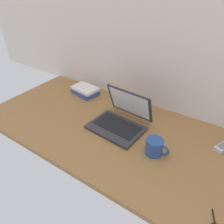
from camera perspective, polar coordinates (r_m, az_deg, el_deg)
desk at (r=1.27m, az=-0.79°, el=-4.74°), size 1.60×0.76×0.03m
laptop at (r=1.26m, az=2.39°, el=-1.96°), size 0.33×0.31×0.21m
coffee_mug at (r=1.09m, az=11.59°, el=-9.26°), size 0.13×0.09×0.09m
book_stack at (r=1.61m, az=-7.34°, el=5.84°), size 0.22×0.17×0.06m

